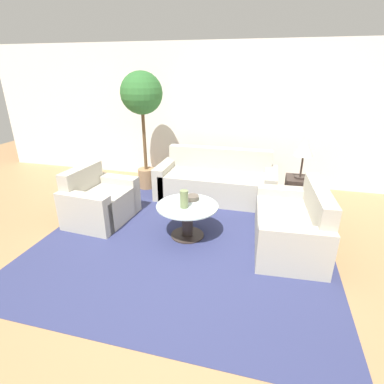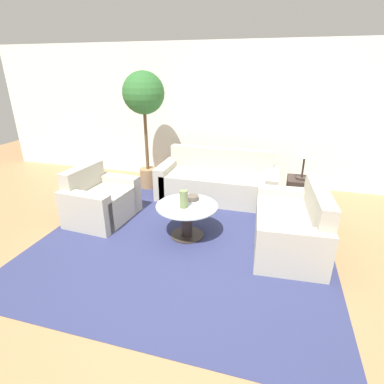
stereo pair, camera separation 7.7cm
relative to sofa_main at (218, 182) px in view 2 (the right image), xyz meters
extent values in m
plane|color=#9E754C|center=(-0.05, -1.99, -0.28)|extent=(14.00, 14.00, 0.00)
cube|color=white|center=(-0.05, 0.91, 1.02)|extent=(10.00, 0.06, 2.60)
cube|color=navy|center=(-0.13, -1.44, -0.28)|extent=(3.74, 3.72, 0.01)
cube|color=#B2AD9E|center=(0.00, -0.08, -0.05)|extent=(1.83, 0.84, 0.46)
cube|color=#B2AD9E|center=(0.00, 0.25, 0.13)|extent=(1.83, 0.18, 0.83)
cube|color=#B2AD9E|center=(-0.92, -0.08, 0.00)|extent=(0.20, 0.84, 0.57)
cube|color=#B2AD9E|center=(0.92, -0.08, 0.00)|extent=(0.20, 0.84, 0.57)
cube|color=#B2AD9E|center=(-1.50, -1.29, -0.05)|extent=(0.83, 0.85, 0.46)
cube|color=#B2AD9E|center=(-1.80, -1.27, 0.12)|extent=(0.24, 0.80, 0.80)
cube|color=#B2AD9E|center=(-1.53, -1.69, 0.00)|extent=(0.79, 0.26, 0.57)
cube|color=#B2AD9E|center=(-1.47, -0.90, 0.00)|extent=(0.79, 0.26, 0.57)
cube|color=#B2AD9E|center=(1.17, -1.34, -0.05)|extent=(0.87, 1.24, 0.46)
cube|color=#B2AD9E|center=(1.48, -1.32, 0.13)|extent=(0.26, 1.20, 0.82)
cube|color=#B2AD9E|center=(1.13, -0.74, 0.00)|extent=(0.81, 0.25, 0.57)
cube|color=#B2AD9E|center=(1.21, -1.93, 0.00)|extent=(0.81, 0.25, 0.57)
cylinder|color=#332823|center=(-0.13, -1.44, -0.27)|extent=(0.45, 0.45, 0.02)
cylinder|color=#332823|center=(-0.13, -1.44, -0.06)|extent=(0.15, 0.15, 0.44)
cylinder|color=#B2C6C6|center=(-0.13, -1.44, 0.17)|extent=(0.82, 0.82, 0.02)
cube|color=#332823|center=(1.36, -0.18, -0.01)|extent=(0.41, 0.41, 0.54)
cylinder|color=#332823|center=(1.36, -0.18, 0.27)|extent=(0.18, 0.18, 0.02)
cylinder|color=#332823|center=(1.36, -0.18, 0.45)|extent=(0.03, 0.03, 0.33)
cone|color=beige|center=(1.36, -0.18, 0.76)|extent=(0.28, 0.28, 0.28)
cylinder|color=#93704C|center=(-1.37, 0.12, -0.10)|extent=(0.31, 0.31, 0.37)
cylinder|color=brown|center=(-1.37, 0.12, 0.67)|extent=(0.06, 0.06, 1.17)
sphere|color=#2D662D|center=(-1.37, 0.12, 1.46)|extent=(0.73, 0.73, 0.73)
cylinder|color=#6B7A4C|center=(-0.16, -1.51, 0.30)|extent=(0.11, 0.11, 0.23)
cylinder|color=brown|center=(-0.11, -1.25, 0.21)|extent=(0.18, 0.18, 0.06)
camera|label=1|loc=(0.83, -4.88, 1.85)|focal=28.00mm
camera|label=2|loc=(0.90, -4.86, 1.85)|focal=28.00mm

